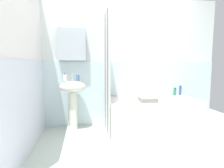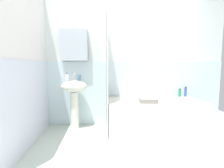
{
  "view_description": "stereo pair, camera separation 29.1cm",
  "coord_description": "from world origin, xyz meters",
  "px_view_note": "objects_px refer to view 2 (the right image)",
  "views": [
    {
      "loc": [
        -0.84,
        -2.02,
        1.15
      ],
      "look_at": [
        -0.37,
        0.84,
        0.82
      ],
      "focal_mm": 28.09,
      "sensor_mm": 36.0,
      "label": 1
    },
    {
      "loc": [
        -0.55,
        -2.06,
        1.15
      ],
      "look_at": [
        -0.37,
        0.84,
        0.82
      ],
      "focal_mm": 28.09,
      "sensor_mm": 36.0,
      "label": 2
    }
  ],
  "objects_px": {
    "bathtub": "(153,115)",
    "sink": "(74,94)",
    "toothbrush_cup": "(79,78)",
    "conditioner_bottle": "(185,92)",
    "body_wash_bottle": "(180,93)",
    "soap_dispenser": "(67,77)",
    "towel_folded": "(148,100)"
  },
  "relations": [
    {
      "from": "soap_dispenser",
      "to": "bathtub",
      "type": "bearing_deg",
      "value": -7.88
    },
    {
      "from": "toothbrush_cup",
      "to": "towel_folded",
      "type": "bearing_deg",
      "value": -17.86
    },
    {
      "from": "sink",
      "to": "bathtub",
      "type": "xyz_separation_m",
      "value": [
        1.38,
        -0.17,
        -0.36
      ]
    },
    {
      "from": "sink",
      "to": "toothbrush_cup",
      "type": "relative_size",
      "value": 8.26
    },
    {
      "from": "toothbrush_cup",
      "to": "conditioner_bottle",
      "type": "xyz_separation_m",
      "value": [
        1.99,
        0.09,
        -0.29
      ]
    },
    {
      "from": "soap_dispenser",
      "to": "conditioner_bottle",
      "type": "bearing_deg",
      "value": 1.58
    },
    {
      "from": "sink",
      "to": "toothbrush_cup",
      "type": "bearing_deg",
      "value": 5.56
    },
    {
      "from": "toothbrush_cup",
      "to": "bathtub",
      "type": "bearing_deg",
      "value": -7.7
    },
    {
      "from": "bathtub",
      "to": "sink",
      "type": "bearing_deg",
      "value": 173.16
    },
    {
      "from": "toothbrush_cup",
      "to": "conditioner_bottle",
      "type": "bearing_deg",
      "value": 2.73
    },
    {
      "from": "conditioner_bottle",
      "to": "body_wash_bottle",
      "type": "xyz_separation_m",
      "value": [
        -0.12,
        -0.0,
        -0.02
      ]
    },
    {
      "from": "soap_dispenser",
      "to": "conditioner_bottle",
      "type": "relative_size",
      "value": 0.71
    },
    {
      "from": "body_wash_bottle",
      "to": "towel_folded",
      "type": "bearing_deg",
      "value": -147.9
    },
    {
      "from": "sink",
      "to": "bathtub",
      "type": "height_order",
      "value": "sink"
    },
    {
      "from": "bathtub",
      "to": "towel_folded",
      "type": "height_order",
      "value": "towel_folded"
    },
    {
      "from": "toothbrush_cup",
      "to": "body_wash_bottle",
      "type": "height_order",
      "value": "toothbrush_cup"
    },
    {
      "from": "bathtub",
      "to": "body_wash_bottle",
      "type": "relative_size",
      "value": 10.4
    },
    {
      "from": "body_wash_bottle",
      "to": "conditioner_bottle",
      "type": "bearing_deg",
      "value": 1.77
    },
    {
      "from": "toothbrush_cup",
      "to": "bathtub",
      "type": "height_order",
      "value": "toothbrush_cup"
    },
    {
      "from": "toothbrush_cup",
      "to": "bathtub",
      "type": "distance_m",
      "value": 1.45
    },
    {
      "from": "sink",
      "to": "body_wash_bottle",
      "type": "xyz_separation_m",
      "value": [
        1.96,
        0.1,
        -0.02
      ]
    },
    {
      "from": "soap_dispenser",
      "to": "toothbrush_cup",
      "type": "xyz_separation_m",
      "value": [
        0.22,
        -0.03,
        -0.01
      ]
    },
    {
      "from": "towel_folded",
      "to": "toothbrush_cup",
      "type": "bearing_deg",
      "value": 162.14
    },
    {
      "from": "sink",
      "to": "soap_dispenser",
      "type": "height_order",
      "value": "soap_dispenser"
    },
    {
      "from": "bathtub",
      "to": "body_wash_bottle",
      "type": "bearing_deg",
      "value": 24.68
    },
    {
      "from": "sink",
      "to": "soap_dispenser",
      "type": "distance_m",
      "value": 0.32
    },
    {
      "from": "sink",
      "to": "conditioner_bottle",
      "type": "height_order",
      "value": "sink"
    },
    {
      "from": "bathtub",
      "to": "conditioner_bottle",
      "type": "bearing_deg",
      "value": 21.2
    },
    {
      "from": "conditioner_bottle",
      "to": "towel_folded",
      "type": "height_order",
      "value": "conditioner_bottle"
    },
    {
      "from": "soap_dispenser",
      "to": "bathtub",
      "type": "distance_m",
      "value": 1.66
    },
    {
      "from": "bathtub",
      "to": "body_wash_bottle",
      "type": "xyz_separation_m",
      "value": [
        0.58,
        0.27,
        0.34
      ]
    },
    {
      "from": "sink",
      "to": "towel_folded",
      "type": "bearing_deg",
      "value": -16.24
    }
  ]
}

